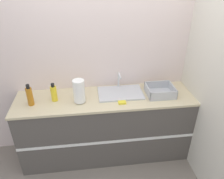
{
  "coord_description": "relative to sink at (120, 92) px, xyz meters",
  "views": [
    {
      "loc": [
        -0.2,
        -2.0,
        2.36
      ],
      "look_at": [
        0.08,
        0.26,
        1.05
      ],
      "focal_mm": 35.0,
      "sensor_mm": 36.0,
      "label": 1
    }
  ],
  "objects": [
    {
      "name": "ground_plane",
      "position": [
        -0.2,
        -0.35,
        -0.94
      ],
      "size": [
        12.0,
        12.0,
        0.0
      ],
      "primitive_type": "plane",
      "color": "slate"
    },
    {
      "name": "wall_back",
      "position": [
        -0.2,
        0.25,
        0.36
      ],
      "size": [
        4.59,
        0.06,
        2.6
      ],
      "color": "silver",
      "rests_on": "ground_plane"
    },
    {
      "name": "wall_right",
      "position": [
        0.93,
        -0.06,
        0.36
      ],
      "size": [
        0.06,
        2.57,
        2.6
      ],
      "color": "beige",
      "rests_on": "ground_plane"
    },
    {
      "name": "counter_cabinet",
      "position": [
        -0.2,
        -0.06,
        -0.48
      ],
      "size": [
        2.22,
        0.6,
        0.93
      ],
      "color": "#514C47",
      "rests_on": "ground_plane"
    },
    {
      "name": "sink",
      "position": [
        0.0,
        0.0,
        0.0
      ],
      "size": [
        0.56,
        0.36,
        0.23
      ],
      "color": "silver",
      "rests_on": "counter_cabinet"
    },
    {
      "name": "paper_towel_roll",
      "position": [
        -0.51,
        -0.13,
        0.13
      ],
      "size": [
        0.14,
        0.14,
        0.29
      ],
      "color": "#4C4C51",
      "rests_on": "counter_cabinet"
    },
    {
      "name": "dish_rack",
      "position": [
        0.49,
        -0.08,
        0.02
      ],
      "size": [
        0.34,
        0.3,
        0.12
      ],
      "color": "#B7BABF",
      "rests_on": "counter_cabinet"
    },
    {
      "name": "bottle_yellow",
      "position": [
        -0.81,
        -0.06,
        0.08
      ],
      "size": [
        0.07,
        0.07,
        0.23
      ],
      "color": "yellow",
      "rests_on": "counter_cabinet"
    },
    {
      "name": "bottle_amber",
      "position": [
        -1.07,
        -0.12,
        0.1
      ],
      "size": [
        0.07,
        0.07,
        0.27
      ],
      "color": "#B26B19",
      "rests_on": "counter_cabinet"
    },
    {
      "name": "sponge",
      "position": [
        -0.01,
        -0.23,
        -0.0
      ],
      "size": [
        0.09,
        0.06,
        0.02
      ],
      "color": "yellow",
      "rests_on": "counter_cabinet"
    }
  ]
}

